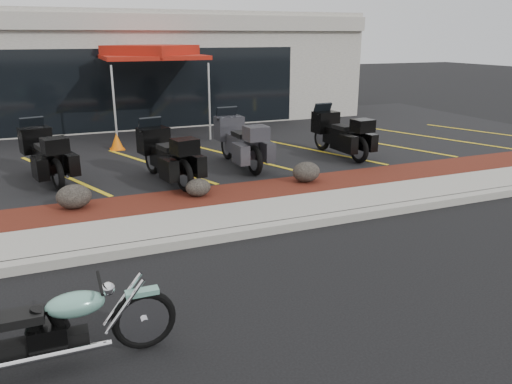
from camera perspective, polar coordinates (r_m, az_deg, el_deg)
name	(u,v)px	position (r m, az deg, el deg)	size (l,w,h in m)	color
ground	(236,263)	(7.39, -2.31, -8.11)	(90.00, 90.00, 0.00)	black
curb	(217,236)	(8.14, -4.52, -5.09)	(24.00, 0.25, 0.15)	gray
sidewalk	(204,222)	(8.76, -5.94, -3.46)	(24.00, 1.20, 0.15)	gray
mulch_bed	(186,202)	(9.85, -7.96, -1.11)	(24.00, 1.20, 0.16)	#3C150D
upper_lot	(139,147)	(14.97, -13.28, 4.98)	(26.00, 9.60, 0.15)	black
dealership_building	(107,67)	(20.90, -16.64, 13.50)	(18.00, 8.16, 4.00)	gray
boulder_left	(74,196)	(9.68, -20.09, -0.49)	(0.63, 0.52, 0.44)	black
boulder_mid	(198,187)	(9.86, -6.64, 0.52)	(0.50, 0.42, 0.35)	black
boulder_right	(306,172)	(10.82, 5.76, 2.31)	(0.61, 0.51, 0.44)	black
hero_cruiser	(144,311)	(5.46, -12.73, -13.16)	(2.53, 0.64, 0.89)	#659D8C
touring_black_front	(35,146)	(12.41, -23.95, 4.87)	(2.25, 0.86, 1.31)	black
touring_black_mid	(152,146)	(11.55, -11.85, 5.17)	(2.25, 0.86, 1.31)	black
touring_grey	(227,133)	(12.72, -3.31, 6.71)	(2.32, 0.89, 1.35)	#333338
touring_black_rear	(322,127)	(13.87, 7.60, 7.39)	(2.24, 0.86, 1.30)	black
traffic_cone	(117,141)	(14.44, -15.63, 5.59)	(0.37, 0.37, 0.46)	orange
popup_canopy	(151,54)	(16.11, -11.89, 15.20)	(3.78, 3.78, 2.76)	silver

